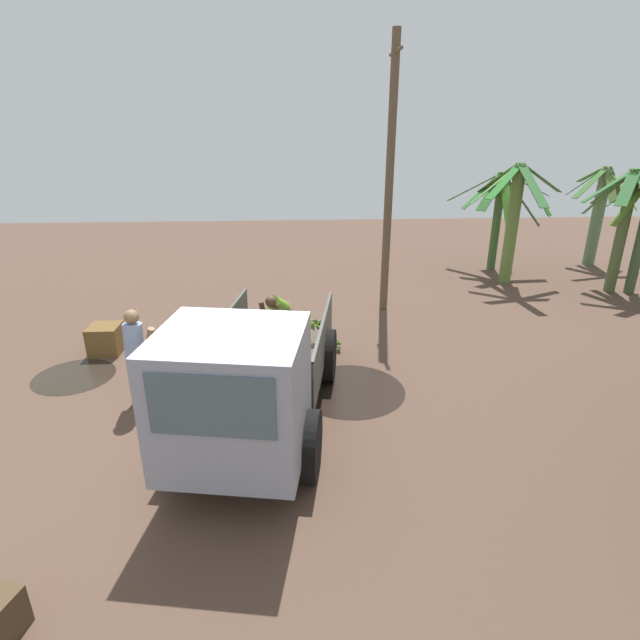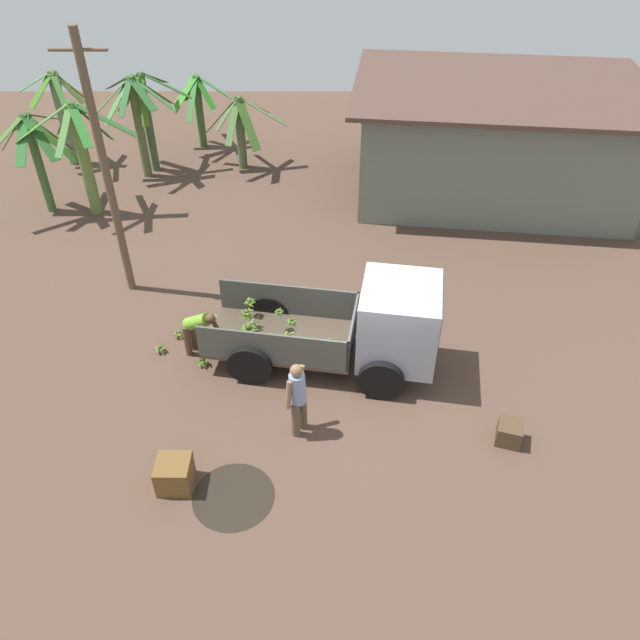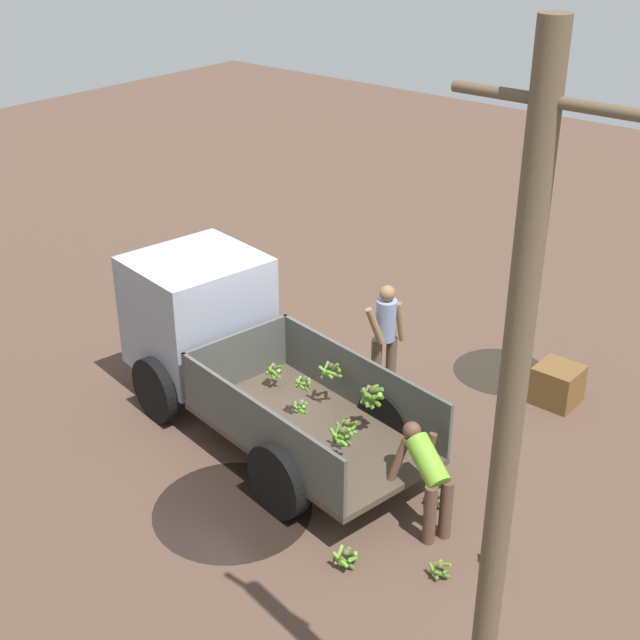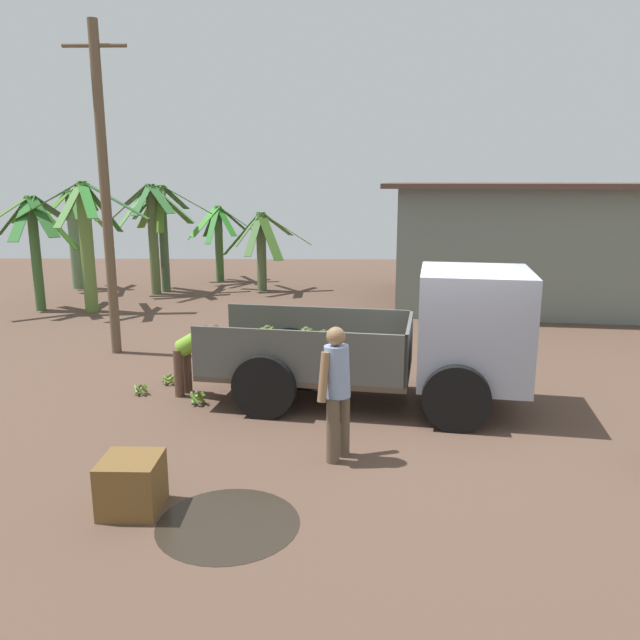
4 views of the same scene
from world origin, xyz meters
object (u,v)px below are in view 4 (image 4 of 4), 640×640
object	(u,v)px
utility_pole	(105,191)
banana_bunch_on_ground_1	(141,389)
cargo_truck	(437,336)
person_foreground_visitor	(337,387)
banana_bunch_on_ground_2	(169,379)
wooden_crate_0	(132,484)
person_worker_loading	(194,351)
banana_bunch_on_ground_0	(226,367)
banana_bunch_on_ground_3	(197,397)

from	to	relation	value
utility_pole	banana_bunch_on_ground_1	xyz separation A→B (m)	(1.21, -2.46, -3.01)
cargo_truck	person_foreground_visitor	size ratio (longest dim) A/B	3.01
utility_pole	banana_bunch_on_ground_2	distance (m)	3.89
banana_bunch_on_ground_1	wooden_crate_0	xyz separation A→B (m)	(0.97, -3.49, 0.18)
cargo_truck	banana_bunch_on_ground_1	xyz separation A→B (m)	(-4.56, 0.43, -0.99)
utility_pole	person_worker_loading	xyz separation A→B (m)	(2.10, -2.51, -2.38)
banana_bunch_on_ground_0	utility_pole	bearing A→B (deg)	149.56
person_worker_loading	banana_bunch_on_ground_1	bearing A→B (deg)	-159.97
utility_pole	person_foreground_visitor	size ratio (longest dim) A/B	3.71
person_worker_loading	wooden_crate_0	size ratio (longest dim) A/B	2.04
banana_bunch_on_ground_2	wooden_crate_0	distance (m)	4.07
utility_pole	banana_bunch_on_ground_1	distance (m)	4.07
person_worker_loading	banana_bunch_on_ground_2	world-z (taller)	person_worker_loading
person_foreground_visitor	person_worker_loading	size ratio (longest dim) A/B	1.37
person_worker_loading	wooden_crate_0	distance (m)	3.47
person_foreground_visitor	banana_bunch_on_ground_0	xyz separation A→B (m)	(-1.90, 3.29, -0.78)
person_worker_loading	utility_pole	bearing A→B (deg)	153.34
banana_bunch_on_ground_0	wooden_crate_0	bearing A→B (deg)	-92.59
banana_bunch_on_ground_0	banana_bunch_on_ground_1	size ratio (longest dim) A/B	1.09
banana_bunch_on_ground_2	banana_bunch_on_ground_3	xyz separation A→B (m)	(0.67, -0.95, 0.02)
banana_bunch_on_ground_2	person_worker_loading	bearing A→B (deg)	-44.99
banana_bunch_on_ground_2	banana_bunch_on_ground_3	world-z (taller)	banana_bunch_on_ground_3
cargo_truck	utility_pole	bearing A→B (deg)	162.77
banana_bunch_on_ground_1	banana_bunch_on_ground_2	xyz separation A→B (m)	(0.32, 0.52, -0.00)
cargo_truck	person_foreground_visitor	xyz separation A→B (m)	(-1.49, -1.80, -0.17)
cargo_truck	banana_bunch_on_ground_3	bearing A→B (deg)	-170.81
utility_pole	banana_bunch_on_ground_2	size ratio (longest dim) A/B	23.68
person_foreground_visitor	banana_bunch_on_ground_3	size ratio (longest dim) A/B	6.62
banana_bunch_on_ground_2	cargo_truck	bearing A→B (deg)	-12.71
banana_bunch_on_ground_0	banana_bunch_on_ground_3	bearing A→B (deg)	-97.28
person_worker_loading	banana_bunch_on_ground_0	xyz separation A→B (m)	(0.29, 1.10, -0.59)
banana_bunch_on_ground_3	banana_bunch_on_ground_2	bearing A→B (deg)	125.47
banana_bunch_on_ground_2	person_foreground_visitor	bearing A→B (deg)	-45.03
banana_bunch_on_ground_0	wooden_crate_0	world-z (taller)	wooden_crate_0
banana_bunch_on_ground_3	banana_bunch_on_ground_1	bearing A→B (deg)	156.93
utility_pole	banana_bunch_on_ground_3	size ratio (longest dim) A/B	24.52
cargo_truck	person_worker_loading	size ratio (longest dim) A/B	4.12
person_worker_loading	wooden_crate_0	xyz separation A→B (m)	(0.08, -3.44, -0.45)
person_worker_loading	banana_bunch_on_ground_1	xyz separation A→B (m)	(-0.89, 0.05, -0.63)
banana_bunch_on_ground_3	utility_pole	bearing A→B (deg)	127.42
banana_bunch_on_ground_0	person_foreground_visitor	bearing A→B (deg)	-60.04
banana_bunch_on_ground_0	banana_bunch_on_ground_2	size ratio (longest dim) A/B	1.01
banana_bunch_on_ground_1	banana_bunch_on_ground_2	distance (m)	0.61
cargo_truck	banana_bunch_on_ground_2	bearing A→B (deg)	176.66
cargo_truck	wooden_crate_0	xyz separation A→B (m)	(-3.59, -3.06, -0.80)
person_foreground_visitor	wooden_crate_0	distance (m)	2.53
banana_bunch_on_ground_2	wooden_crate_0	bearing A→B (deg)	-80.71
banana_bunch_on_ground_0	banana_bunch_on_ground_2	xyz separation A→B (m)	(-0.86, -0.53, -0.03)
cargo_truck	banana_bunch_on_ground_3	distance (m)	3.70
banana_bunch_on_ground_0	banana_bunch_on_ground_2	distance (m)	1.01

